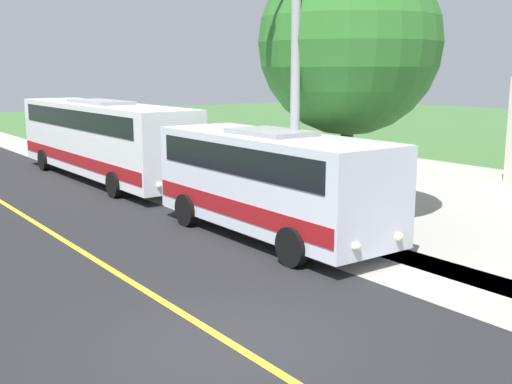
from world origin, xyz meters
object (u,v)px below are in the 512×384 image
object	(u,v)px
shuttle_bus_front	(271,179)
street_light_pole	(292,57)
transit_bus_rear	(102,136)
tree_curbside	(349,43)

from	to	relation	value
shuttle_bus_front	street_light_pole	xyz separation A→B (m)	(-0.41, 0.30, 3.03)
transit_bus_rear	street_light_pole	world-z (taller)	street_light_pole
shuttle_bus_front	tree_curbside	xyz separation A→B (m)	(-2.93, -0.27, 3.44)
transit_bus_rear	street_light_pole	distance (m)	11.50
shuttle_bus_front	transit_bus_rear	distance (m)	10.84
street_light_pole	tree_curbside	bearing A→B (deg)	-167.23
shuttle_bus_front	transit_bus_rear	size ratio (longest dim) A/B	0.62
transit_bus_rear	tree_curbside	size ratio (longest dim) A/B	1.60
street_light_pole	tree_curbside	distance (m)	2.62
shuttle_bus_front	transit_bus_rear	xyz separation A→B (m)	(0.01, -10.83, 0.18)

